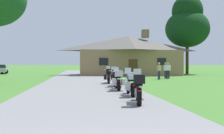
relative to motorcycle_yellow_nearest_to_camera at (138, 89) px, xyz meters
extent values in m
plane|color=#42752D|center=(-1.97, 12.77, -0.62)|extent=(500.00, 500.00, 0.00)
cube|color=slate|center=(-1.97, 10.77, -0.59)|extent=(6.40, 80.00, 0.06)
cylinder|color=black|center=(0.15, 0.86, -0.24)|extent=(0.22, 0.65, 0.64)
cylinder|color=black|center=(-0.10, -0.56, -0.24)|extent=(0.26, 0.66, 0.64)
cube|color=silver|center=(0.02, 0.13, -0.18)|extent=(0.35, 0.60, 0.30)
ellipsoid|color=gold|center=(0.06, 0.38, 0.27)|extent=(0.38, 0.56, 0.26)
cube|color=black|center=(-0.01, -0.07, 0.18)|extent=(0.36, 0.56, 0.10)
cylinder|color=silver|center=(0.14, 0.82, 0.46)|extent=(0.66, 0.14, 0.03)
cylinder|color=silver|center=(0.15, 0.86, 0.12)|extent=(0.10, 0.24, 0.73)
cube|color=#B2BCC6|center=(0.16, 0.92, 0.60)|extent=(0.33, 0.16, 0.27)
sphere|color=silver|center=(0.14, 0.82, 0.32)|extent=(0.11, 0.11, 0.11)
cube|color=black|center=(-0.11, -0.61, 0.40)|extent=(0.46, 0.42, 0.32)
cube|color=red|center=(-0.14, -0.78, -0.01)|extent=(0.14, 0.05, 0.06)
cylinder|color=silver|center=(0.09, -0.27, -0.34)|extent=(0.16, 0.55, 0.07)
cylinder|color=black|center=(0.21, 3.37, -0.24)|extent=(0.12, 0.64, 0.64)
cylinder|color=black|center=(0.19, 1.93, -0.24)|extent=(0.16, 0.64, 0.64)
cube|color=silver|center=(0.20, 2.63, -0.18)|extent=(0.27, 0.56, 0.30)
ellipsoid|color=#1E3899|center=(0.20, 2.89, 0.27)|extent=(0.31, 0.53, 0.26)
cube|color=black|center=(0.20, 2.43, 0.18)|extent=(0.29, 0.52, 0.10)
cylinder|color=silver|center=(0.21, 3.33, 0.46)|extent=(0.66, 0.04, 0.03)
cylinder|color=silver|center=(0.21, 3.37, 0.12)|extent=(0.06, 0.24, 0.73)
cube|color=#B2BCC6|center=(0.21, 3.43, 0.60)|extent=(0.32, 0.11, 0.27)
sphere|color=silver|center=(0.21, 3.33, 0.32)|extent=(0.11, 0.11, 0.11)
cube|color=#B7B7BC|center=(0.19, 1.88, 0.40)|extent=(0.41, 0.37, 0.32)
cube|color=red|center=(0.18, 1.71, -0.01)|extent=(0.14, 0.03, 0.06)
cylinder|color=silver|center=(0.33, 2.24, -0.34)|extent=(0.08, 0.55, 0.07)
cube|color=#B7B7BC|center=(-0.07, 1.98, -0.06)|extent=(0.21, 0.40, 0.36)
cube|color=#B7B7BC|center=(0.45, 1.97, -0.06)|extent=(0.21, 0.40, 0.36)
cylinder|color=black|center=(-0.03, 6.07, -0.24)|extent=(0.13, 0.64, 0.64)
cylinder|color=black|center=(-0.08, 4.63, -0.24)|extent=(0.17, 0.64, 0.64)
cube|color=silver|center=(-0.06, 5.33, -0.18)|extent=(0.28, 0.57, 0.30)
ellipsoid|color=maroon|center=(-0.05, 5.59, 0.27)|extent=(0.32, 0.53, 0.26)
cube|color=black|center=(-0.06, 5.13, 0.18)|extent=(0.30, 0.53, 0.10)
cylinder|color=silver|center=(-0.04, 6.03, 0.46)|extent=(0.66, 0.05, 0.03)
cylinder|color=silver|center=(-0.03, 6.07, 0.12)|extent=(0.07, 0.24, 0.73)
cube|color=#B2BCC6|center=(-0.03, 6.13, 0.60)|extent=(0.32, 0.12, 0.27)
sphere|color=silver|center=(-0.04, 6.03, 0.32)|extent=(0.11, 0.11, 0.11)
cube|color=#B7B7BC|center=(-0.08, 4.58, 0.40)|extent=(0.41, 0.37, 0.32)
cube|color=red|center=(-0.09, 4.41, -0.01)|extent=(0.14, 0.03, 0.06)
cylinder|color=silver|center=(0.07, 4.95, -0.34)|extent=(0.09, 0.55, 0.07)
cube|color=#B7B7BC|center=(-0.34, 4.69, -0.06)|extent=(0.21, 0.41, 0.36)
cube|color=#B7B7BC|center=(0.18, 4.67, -0.06)|extent=(0.21, 0.41, 0.36)
cylinder|color=black|center=(0.13, 8.56, -0.24)|extent=(0.15, 0.65, 0.64)
cylinder|color=black|center=(0.04, 7.13, -0.24)|extent=(0.19, 0.65, 0.64)
cube|color=silver|center=(0.08, 7.82, -0.18)|extent=(0.29, 0.57, 0.30)
ellipsoid|color=black|center=(0.10, 8.08, 0.27)|extent=(0.33, 0.54, 0.26)
cube|color=black|center=(0.07, 7.62, 0.18)|extent=(0.31, 0.54, 0.10)
cylinder|color=silver|center=(0.12, 8.52, 0.46)|extent=(0.66, 0.07, 0.03)
cylinder|color=silver|center=(0.13, 8.56, 0.12)|extent=(0.07, 0.24, 0.73)
cube|color=#B2BCC6|center=(0.13, 8.62, 0.60)|extent=(0.33, 0.13, 0.27)
sphere|color=silver|center=(0.12, 8.52, 0.32)|extent=(0.11, 0.11, 0.11)
cube|color=black|center=(0.04, 7.08, 0.40)|extent=(0.42, 0.38, 0.32)
cube|color=red|center=(0.03, 6.91, -0.01)|extent=(0.14, 0.04, 0.06)
cylinder|color=silver|center=(0.20, 7.44, -0.34)|extent=(0.10, 0.55, 0.07)
cylinder|color=black|center=(0.03, 11.33, -0.24)|extent=(0.16, 0.65, 0.64)
cylinder|color=black|center=(-0.08, 9.89, -0.24)|extent=(0.20, 0.65, 0.64)
cube|color=silver|center=(-0.03, 10.59, -0.18)|extent=(0.30, 0.58, 0.30)
ellipsoid|color=maroon|center=(-0.01, 10.85, 0.27)|extent=(0.34, 0.54, 0.26)
cube|color=black|center=(-0.04, 10.39, 0.18)|extent=(0.32, 0.54, 0.10)
cylinder|color=silver|center=(0.02, 11.29, 0.46)|extent=(0.66, 0.08, 0.03)
cylinder|color=silver|center=(0.03, 11.33, 0.12)|extent=(0.08, 0.24, 0.73)
cube|color=#B2BCC6|center=(0.03, 11.39, 0.60)|extent=(0.33, 0.13, 0.27)
sphere|color=silver|center=(0.02, 11.29, 0.32)|extent=(0.11, 0.11, 0.11)
cube|color=black|center=(-0.08, 9.84, 0.40)|extent=(0.43, 0.39, 0.32)
cube|color=red|center=(-0.10, 9.67, -0.01)|extent=(0.14, 0.04, 0.06)
cylinder|color=silver|center=(0.08, 10.20, -0.34)|extent=(0.11, 0.55, 0.07)
cube|color=black|center=(-0.34, 9.96, -0.06)|extent=(0.23, 0.41, 0.36)
cube|color=black|center=(0.18, 9.92, -0.06)|extent=(0.23, 0.41, 0.36)
cube|color=#896B4C|center=(4.28, 25.86, 1.02)|extent=(12.99, 6.59, 3.28)
pyramid|color=#5B5651|center=(4.28, 25.86, 3.66)|extent=(13.77, 6.99, 2.00)
cube|color=brown|center=(6.62, 25.86, 5.00)|extent=(0.90, 0.90, 1.10)
cube|color=#472D19|center=(4.28, 22.54, 0.43)|extent=(1.10, 0.08, 2.10)
cube|color=black|center=(0.65, 22.54, 1.18)|extent=(1.10, 0.06, 0.90)
cube|color=black|center=(7.92, 22.54, 1.18)|extent=(1.10, 0.06, 0.90)
cylinder|color=navy|center=(6.85, 17.60, -0.19)|extent=(0.14, 0.14, 0.86)
cylinder|color=navy|center=(6.71, 17.49, -0.19)|extent=(0.14, 0.14, 0.86)
cube|color=silver|center=(6.78, 17.55, 0.52)|extent=(0.42, 0.39, 0.56)
cylinder|color=silver|center=(6.96, 17.68, 0.50)|extent=(0.09, 0.09, 0.58)
cylinder|color=silver|center=(6.59, 17.41, 0.50)|extent=(0.09, 0.09, 0.58)
sphere|color=tan|center=(6.78, 17.55, 0.94)|extent=(0.21, 0.21, 0.21)
cylinder|color=#B2AD99|center=(6.78, 17.55, 1.04)|extent=(0.22, 0.22, 0.05)
cylinder|color=navy|center=(5.36, 15.38, -0.19)|extent=(0.14, 0.14, 0.86)
cylinder|color=navy|center=(5.50, 15.49, -0.19)|extent=(0.14, 0.14, 0.86)
cube|color=tan|center=(5.43, 15.44, 0.52)|extent=(0.42, 0.40, 0.56)
cylinder|color=tan|center=(5.25, 15.30, 0.50)|extent=(0.09, 0.09, 0.58)
cylinder|color=tan|center=(5.61, 15.58, 0.50)|extent=(0.09, 0.09, 0.58)
sphere|color=tan|center=(5.43, 15.44, 0.94)|extent=(0.21, 0.21, 0.21)
cylinder|color=black|center=(6.63, 16.59, -0.19)|extent=(0.14, 0.14, 0.86)
cylinder|color=black|center=(6.79, 16.50, -0.19)|extent=(0.14, 0.14, 0.86)
cube|color=silver|center=(6.71, 16.54, 0.52)|extent=(0.42, 0.36, 0.56)
cylinder|color=silver|center=(6.51, 16.65, 0.50)|extent=(0.09, 0.09, 0.58)
cylinder|color=silver|center=(6.91, 16.44, 0.50)|extent=(0.09, 0.09, 0.58)
sphere|color=tan|center=(6.71, 16.54, 0.94)|extent=(0.21, 0.21, 0.21)
cylinder|color=#B2AD99|center=(6.71, 16.54, 1.04)|extent=(0.22, 0.22, 0.05)
cylinder|color=#422D19|center=(13.55, 28.20, 1.84)|extent=(0.44, 0.44, 4.93)
ellipsoid|color=#0F3314|center=(13.55, 28.20, 6.08)|extent=(6.43, 6.43, 5.47)
ellipsoid|color=black|center=(13.55, 28.20, 8.65)|extent=(4.50, 4.50, 4.82)
cylinder|color=black|center=(-13.93, 34.14, -0.30)|extent=(0.39, 0.68, 0.64)
cylinder|color=black|center=(-13.16, 31.39, -0.30)|extent=(0.39, 0.68, 0.64)
cylinder|color=black|center=(-13.73, 34.37, -0.30)|extent=(0.23, 0.64, 0.64)
cylinder|color=black|center=(-13.76, 31.77, -0.30)|extent=(0.23, 0.64, 0.64)
camera|label=1|loc=(-2.20, -9.98, 0.95)|focal=43.14mm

